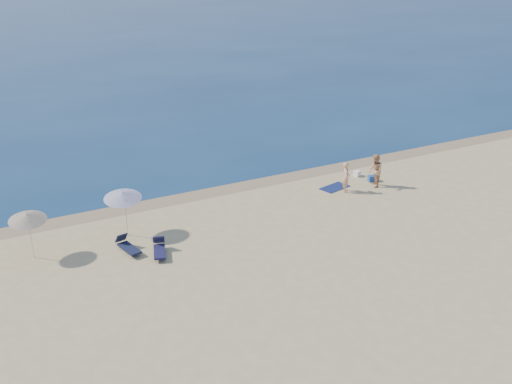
# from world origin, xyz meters

# --- Properties ---
(sea) EXTENTS (240.00, 160.00, 0.01)m
(sea) POSITION_xyz_m (0.00, 100.00, 0.00)
(sea) COLOR navy
(sea) RESTS_ON ground
(wet_sand_strip) EXTENTS (240.00, 1.60, 0.00)m
(wet_sand_strip) POSITION_xyz_m (0.00, 19.40, 0.00)
(wet_sand_strip) COLOR #847254
(wet_sand_strip) RESTS_ON ground
(person_left) EXTENTS (0.68, 0.77, 1.76)m
(person_left) POSITION_xyz_m (4.26, 15.81, 0.88)
(person_left) COLOR tan
(person_left) RESTS_ON ground
(person_right) EXTENTS (1.05, 1.16, 1.94)m
(person_right) POSITION_xyz_m (6.20, 15.65, 0.97)
(person_right) COLOR tan
(person_right) RESTS_ON ground
(beach_towel) EXTENTS (1.91, 1.35, 0.03)m
(beach_towel) POSITION_xyz_m (4.06, 16.58, 0.01)
(beach_towel) COLOR #0E1846
(beach_towel) RESTS_ON ground
(white_bag) EXTENTS (0.47, 0.44, 0.32)m
(white_bag) POSITION_xyz_m (6.35, 17.52, 0.16)
(white_bag) COLOR white
(white_bag) RESTS_ON ground
(blue_cooler) EXTENTS (0.57, 0.47, 0.35)m
(blue_cooler) POSITION_xyz_m (6.63, 16.39, 0.18)
(blue_cooler) COLOR #1C479C
(blue_cooler) RESTS_ON ground
(umbrella_near) EXTENTS (2.39, 2.41, 2.41)m
(umbrella_near) POSITION_xyz_m (-8.52, 16.38, 2.06)
(umbrella_near) COLOR silver
(umbrella_near) RESTS_ON ground
(umbrella_far) EXTENTS (2.01, 2.04, 2.30)m
(umbrella_far) POSITION_xyz_m (-12.99, 16.13, 1.97)
(umbrella_far) COLOR silver
(umbrella_far) RESTS_ON ground
(lounger_left) EXTENTS (0.83, 1.70, 0.72)m
(lounger_left) POSITION_xyz_m (-9.00, 14.52, 0.26)
(lounger_left) COLOR #121832
(lounger_left) RESTS_ON ground
(lounger_right) EXTENTS (1.02, 1.70, 0.71)m
(lounger_right) POSITION_xyz_m (-7.81, 13.54, 0.26)
(lounger_right) COLOR #15163A
(lounger_right) RESTS_ON ground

